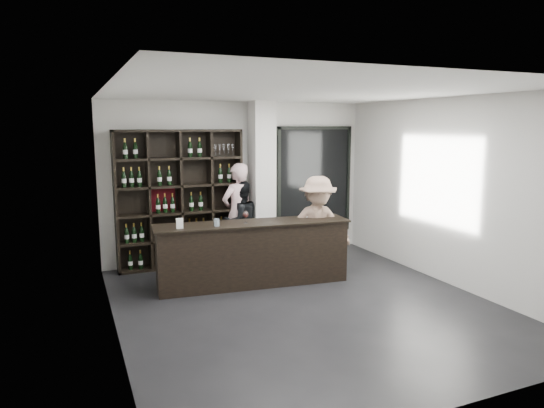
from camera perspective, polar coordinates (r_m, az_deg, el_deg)
name	(u,v)px	position (r m, az deg, el deg)	size (l,w,h in m)	color
floor	(305,305)	(6.91, 3.88, -11.77)	(5.00, 5.50, 0.01)	black
wine_shelf	(180,199)	(8.59, -10.74, 0.59)	(2.20, 0.35, 2.40)	black
structural_column	(262,181)	(8.90, -1.18, 2.67)	(0.40, 0.40, 2.90)	silver
glass_panel	(314,180)	(9.61, 5.00, 2.82)	(1.60, 0.08, 2.10)	black
tasting_counter	(253,253)	(7.58, -2.21, -5.83)	(3.02, 0.63, 0.99)	black
taster_pink	(238,213)	(8.75, -4.04, -1.09)	(0.66, 0.43, 1.81)	beige
taster_black	(241,222)	(8.79, -3.72, -2.11)	(0.72, 0.56, 1.48)	black
customer	(317,227)	(7.90, 5.37, -2.75)	(1.08, 0.62, 1.67)	#9C7B66
wine_glass	(246,216)	(7.39, -3.11, -1.47)	(0.09, 0.09, 0.21)	white
spit_cup	(217,222)	(7.22, -6.53, -2.17)	(0.08, 0.08, 0.11)	silver
napkin_stack	(307,216)	(7.92, 4.13, -1.43)	(0.13, 0.13, 0.02)	white
card_stand	(180,223)	(7.13, -10.82, -2.27)	(0.10, 0.05, 0.15)	white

